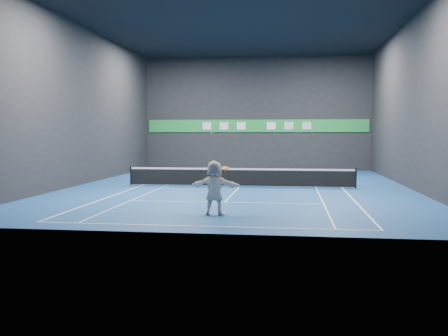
# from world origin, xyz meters

# --- Properties ---
(ground) EXTENTS (26.00, 26.00, 0.00)m
(ground) POSITION_xyz_m (0.00, 0.00, 0.00)
(ground) COLOR navy
(ground) RESTS_ON ground
(ceiling) EXTENTS (26.00, 26.00, 0.00)m
(ceiling) POSITION_xyz_m (0.00, 0.00, 9.00)
(ceiling) COLOR black
(ceiling) RESTS_ON ground
(wall_back) EXTENTS (18.00, 0.10, 9.00)m
(wall_back) POSITION_xyz_m (0.00, 13.00, 4.50)
(wall_back) COLOR black
(wall_back) RESTS_ON ground
(wall_front) EXTENTS (18.00, 0.10, 9.00)m
(wall_front) POSITION_xyz_m (0.00, -13.00, 4.50)
(wall_front) COLOR black
(wall_front) RESTS_ON ground
(wall_left) EXTENTS (0.10, 26.00, 9.00)m
(wall_left) POSITION_xyz_m (-9.00, 0.00, 4.50)
(wall_left) COLOR black
(wall_left) RESTS_ON ground
(wall_right) EXTENTS (0.10, 26.00, 9.00)m
(wall_right) POSITION_xyz_m (9.00, 0.00, 4.50)
(wall_right) COLOR black
(wall_right) RESTS_ON ground
(baseline_near) EXTENTS (10.98, 0.08, 0.01)m
(baseline_near) POSITION_xyz_m (0.00, -11.89, 0.00)
(baseline_near) COLOR white
(baseline_near) RESTS_ON ground
(baseline_far) EXTENTS (10.98, 0.08, 0.01)m
(baseline_far) POSITION_xyz_m (0.00, 11.89, 0.00)
(baseline_far) COLOR white
(baseline_far) RESTS_ON ground
(sideline_doubles_left) EXTENTS (0.08, 23.78, 0.01)m
(sideline_doubles_left) POSITION_xyz_m (-5.49, 0.00, 0.00)
(sideline_doubles_left) COLOR white
(sideline_doubles_left) RESTS_ON ground
(sideline_doubles_right) EXTENTS (0.08, 23.78, 0.01)m
(sideline_doubles_right) POSITION_xyz_m (5.49, 0.00, 0.00)
(sideline_doubles_right) COLOR white
(sideline_doubles_right) RESTS_ON ground
(sideline_singles_left) EXTENTS (0.06, 23.78, 0.01)m
(sideline_singles_left) POSITION_xyz_m (-4.11, 0.00, 0.00)
(sideline_singles_left) COLOR white
(sideline_singles_left) RESTS_ON ground
(sideline_singles_right) EXTENTS (0.06, 23.78, 0.01)m
(sideline_singles_right) POSITION_xyz_m (4.11, 0.00, 0.00)
(sideline_singles_right) COLOR white
(sideline_singles_right) RESTS_ON ground
(service_line_near) EXTENTS (8.23, 0.06, 0.01)m
(service_line_near) POSITION_xyz_m (0.00, -6.40, 0.00)
(service_line_near) COLOR white
(service_line_near) RESTS_ON ground
(service_line_far) EXTENTS (8.23, 0.06, 0.01)m
(service_line_far) POSITION_xyz_m (0.00, 6.40, 0.00)
(service_line_far) COLOR white
(service_line_far) RESTS_ON ground
(center_service_line) EXTENTS (0.06, 12.80, 0.01)m
(center_service_line) POSITION_xyz_m (0.00, 0.00, 0.00)
(center_service_line) COLOR white
(center_service_line) RESTS_ON ground
(player) EXTENTS (1.85, 0.72, 1.95)m
(player) POSITION_xyz_m (0.05, -9.62, 0.97)
(player) COLOR white
(player) RESTS_ON ground
(tennis_ball) EXTENTS (0.07, 0.07, 0.07)m
(tennis_ball) POSITION_xyz_m (-0.06, -9.59, 2.90)
(tennis_ball) COLOR #D1EA27
(tennis_ball) RESTS_ON player
(tennis_net) EXTENTS (12.50, 0.10, 1.07)m
(tennis_net) POSITION_xyz_m (0.00, 0.00, 0.54)
(tennis_net) COLOR black
(tennis_net) RESTS_ON ground
(sponsor_banner) EXTENTS (17.64, 0.11, 1.00)m
(sponsor_banner) POSITION_xyz_m (0.00, 12.93, 3.50)
(sponsor_banner) COLOR green
(sponsor_banner) RESTS_ON wall_back
(tennis_racket) EXTENTS (0.46, 0.40, 0.44)m
(tennis_racket) POSITION_xyz_m (0.38, -9.58, 1.65)
(tennis_racket) COLOR #B21413
(tennis_racket) RESTS_ON player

